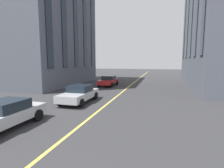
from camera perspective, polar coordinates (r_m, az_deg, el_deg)
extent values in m
cube|color=#D8C64C|center=(20.53, 4.20, -1.92)|extent=(80.00, 0.16, 0.01)
cube|color=#B21E1E|center=(23.96, -1.16, 0.84)|extent=(4.40, 1.80, 0.55)
cube|color=#19232D|center=(24.11, -1.02, 2.14)|extent=(1.85, 1.58, 0.50)
cylinder|color=black|center=(22.37, -0.09, -0.32)|extent=(0.64, 0.22, 0.64)
cylinder|color=black|center=(22.88, -4.26, -0.17)|extent=(0.64, 0.22, 0.64)
cylinder|color=black|center=(25.16, 1.66, 0.52)|extent=(0.64, 0.22, 0.64)
cylinder|color=black|center=(25.62, -2.09, 0.64)|extent=(0.64, 0.22, 0.64)
cube|color=#B7BABF|center=(14.42, -10.68, -3.57)|extent=(4.40, 1.80, 0.55)
cube|color=#19232D|center=(14.53, -10.35, -1.38)|extent=(1.85, 1.58, 0.50)
cylinder|color=black|center=(12.83, -10.01, -6.16)|extent=(0.64, 0.22, 0.64)
cylinder|color=black|center=(13.64, -16.62, -5.55)|extent=(0.64, 0.22, 0.64)
cylinder|color=black|center=(15.44, -5.40, -3.80)|extent=(0.64, 0.22, 0.64)
cylinder|color=black|center=(16.13, -11.17, -3.43)|extent=(0.64, 0.22, 0.64)
cube|color=#B7BABF|center=(10.21, -32.02, -9.08)|extent=(4.40, 1.80, 0.55)
cube|color=#19232D|center=(10.23, -31.32, -5.97)|extent=(1.85, 1.58, 0.50)
cylinder|color=black|center=(10.73, -22.97, -9.31)|extent=(0.64, 0.22, 0.64)
cylinder|color=black|center=(11.85, -29.62, -8.14)|extent=(0.64, 0.22, 0.64)
cube|color=#565B66|center=(28.89, -22.37, 18.45)|extent=(15.32, 11.23, 18.28)
cube|color=#19232D|center=(20.95, -20.14, 24.15)|extent=(1.10, 0.10, 13.89)
cube|color=#19232D|center=(23.44, -15.46, 22.43)|extent=(1.10, 0.10, 13.89)
cube|color=#19232D|center=(26.05, -11.78, 20.96)|extent=(1.10, 0.10, 13.89)
cube|color=#19232D|center=(28.75, -8.84, 19.70)|extent=(1.10, 0.10, 13.89)
cube|color=#19232D|center=(31.51, -6.44, 18.63)|extent=(1.10, 0.10, 13.89)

